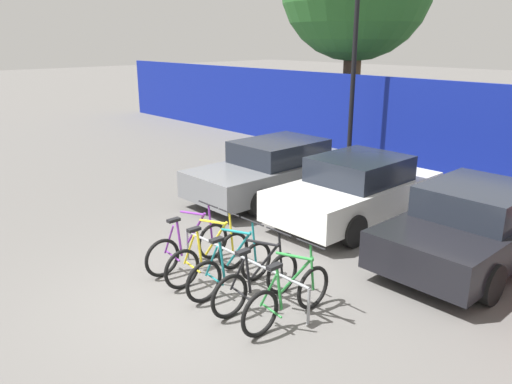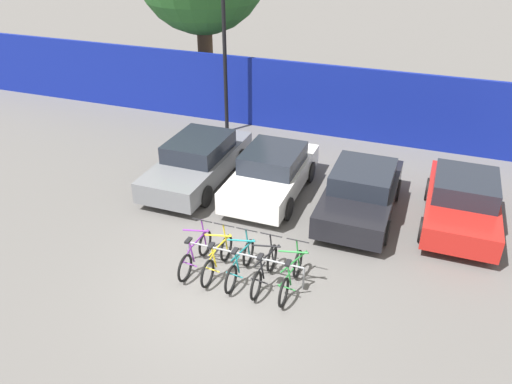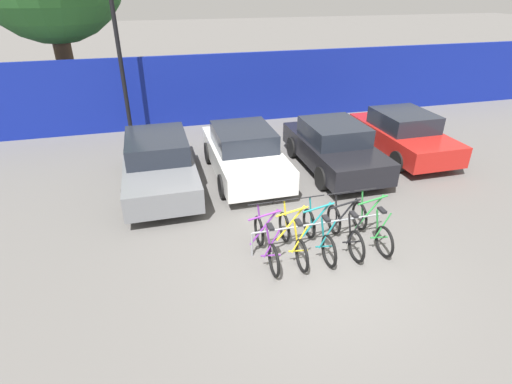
% 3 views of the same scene
% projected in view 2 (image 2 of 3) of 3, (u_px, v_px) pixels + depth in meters
% --- Properties ---
extents(ground_plane, '(120.00, 120.00, 0.00)m').
position_uv_depth(ground_plane, '(225.00, 289.00, 11.19)').
color(ground_plane, '#605E5B').
extents(hoarding_wall, '(36.00, 0.16, 2.66)m').
position_uv_depth(hoarding_wall, '(328.00, 101.00, 18.28)').
color(hoarding_wall, navy).
rests_on(hoarding_wall, ground).
extents(bike_rack, '(2.90, 0.04, 0.57)m').
position_uv_depth(bike_rack, '(244.00, 257.00, 11.45)').
color(bike_rack, gray).
rests_on(bike_rack, ground).
extents(bicycle_purple, '(0.68, 1.71, 1.05)m').
position_uv_depth(bicycle_purple, '(195.00, 253.00, 11.73)').
color(bicycle_purple, black).
rests_on(bicycle_purple, ground).
extents(bicycle_yellow, '(0.68, 1.71, 1.05)m').
position_uv_depth(bicycle_yellow, '(217.00, 259.00, 11.56)').
color(bicycle_yellow, black).
rests_on(bicycle_yellow, ground).
extents(bicycle_teal, '(0.68, 1.71, 1.05)m').
position_uv_depth(bicycle_teal, '(240.00, 264.00, 11.39)').
color(bicycle_teal, black).
rests_on(bicycle_teal, ground).
extents(bicycle_black, '(0.68, 1.71, 1.05)m').
position_uv_depth(bicycle_black, '(264.00, 270.00, 11.20)').
color(bicycle_black, black).
rests_on(bicycle_black, ground).
extents(bicycle_green, '(0.68, 1.71, 1.05)m').
position_uv_depth(bicycle_green, '(291.00, 276.00, 11.01)').
color(bicycle_green, black).
rests_on(bicycle_green, ground).
extents(car_grey, '(1.91, 4.59, 1.40)m').
position_uv_depth(car_grey, '(198.00, 160.00, 15.39)').
color(car_grey, slate).
rests_on(car_grey, ground).
extents(car_white, '(1.91, 4.08, 1.40)m').
position_uv_depth(car_white, '(272.00, 173.00, 14.68)').
color(car_white, silver).
rests_on(car_white, ground).
extents(car_black, '(1.91, 4.06, 1.40)m').
position_uv_depth(car_black, '(361.00, 192.00, 13.67)').
color(car_black, black).
rests_on(car_black, ground).
extents(car_red, '(1.91, 3.93, 1.40)m').
position_uv_depth(car_red, '(462.00, 201.00, 13.22)').
color(car_red, red).
rests_on(car_red, ground).
extents(lamp_post, '(0.24, 0.44, 6.26)m').
position_uv_depth(lamp_post, '(224.00, 39.00, 17.53)').
color(lamp_post, black).
rests_on(lamp_post, ground).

